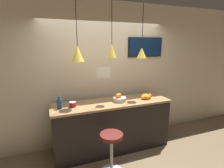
{
  "coord_description": "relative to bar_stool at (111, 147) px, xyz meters",
  "views": [
    {
      "loc": [
        -1.13,
        -2.29,
        2.07
      ],
      "look_at": [
        0.0,
        0.7,
        1.34
      ],
      "focal_mm": 28.0,
      "sensor_mm": 36.0,
      "label": 1
    }
  ],
  "objects": [
    {
      "name": "orange_pile",
      "position": [
        0.98,
        0.61,
        0.55
      ],
      "size": [
        0.27,
        0.2,
        0.09
      ],
      "color": "orange",
      "rests_on": "service_counter"
    },
    {
      "name": "juice_bottle",
      "position": [
        -0.71,
        0.64,
        0.61
      ],
      "size": [
        0.08,
        0.08,
        0.22
      ],
      "color": "navy",
      "rests_on": "service_counter"
    },
    {
      "name": "pendant_lamp_middle",
      "position": [
        0.26,
        0.67,
        1.48
      ],
      "size": [
        0.17,
        0.17,
        0.97
      ],
      "color": "black"
    },
    {
      "name": "pendant_lamp_left",
      "position": [
        -0.36,
        0.67,
        1.44
      ],
      "size": [
        0.21,
        0.21,
        1.02
      ],
      "color": "black"
    },
    {
      "name": "pendant_lamp_right",
      "position": [
        0.88,
        0.67,
        1.43
      ],
      "size": [
        0.19,
        0.19,
        1.0
      ],
      "color": "black"
    },
    {
      "name": "hanging_menu_board",
      "position": [
        0.01,
        0.41,
        1.13
      ],
      "size": [
        0.24,
        0.01,
        0.17
      ],
      "color": "white"
    },
    {
      "name": "mounted_tv",
      "position": [
        1.18,
        1.05,
        1.53
      ],
      "size": [
        0.82,
        0.04,
        0.41
      ],
      "color": "black"
    },
    {
      "name": "fruit_bowl",
      "position": [
        0.4,
        0.64,
        0.57
      ],
      "size": [
        0.25,
        0.25,
        0.16
      ],
      "color": "beige",
      "rests_on": "service_counter"
    },
    {
      "name": "spread_jar",
      "position": [
        -0.49,
        0.64,
        0.56
      ],
      "size": [
        0.11,
        0.11,
        0.09
      ],
      "color": "red",
      "rests_on": "service_counter"
    },
    {
      "name": "bar_stool",
      "position": [
        0.0,
        0.0,
        0.0
      ],
      "size": [
        0.4,
        0.4,
        0.7
      ],
      "color": "#B7B7BC",
      "rests_on": "ground_plane"
    },
    {
      "name": "service_counter",
      "position": [
        0.26,
        0.66,
        0.02
      ],
      "size": [
        2.28,
        0.66,
        0.99
      ],
      "color": "black",
      "rests_on": "ground_plane"
    },
    {
      "name": "back_wall",
      "position": [
        0.26,
        1.1,
        0.97
      ],
      "size": [
        8.0,
        0.06,
        2.9
      ],
      "color": "beige",
      "rests_on": "ground_plane"
    }
  ]
}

